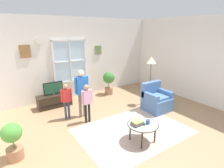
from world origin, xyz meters
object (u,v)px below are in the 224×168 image
at_px(coffee_table, 143,125).
at_px(floor_lamp, 151,65).
at_px(tv_stand, 55,100).
at_px(person_pink_shirt, 87,99).
at_px(potted_plant_corner, 13,139).
at_px(armchair, 156,100).
at_px(cup, 148,122).
at_px(remote_near_cup, 135,122).
at_px(potted_plant_by_window, 109,81).
at_px(person_red_shirt, 66,97).
at_px(remote_near_books, 142,124).
at_px(television, 53,88).
at_px(book_stack, 137,123).
at_px(person_blue_shirt, 82,88).

xyz_separation_m(coffee_table, floor_lamp, (1.76, 1.54, 0.96)).
xyz_separation_m(tv_stand, person_pink_shirt, (0.44, -1.58, 0.47)).
xyz_separation_m(potted_plant_corner, floor_lamp, (4.27, 0.57, 0.91)).
distance_m(armchair, floor_lamp, 1.18).
bearing_deg(potted_plant_corner, tv_stand, 55.96).
bearing_deg(person_pink_shirt, armchair, -12.60).
xyz_separation_m(cup, remote_near_cup, (-0.20, 0.20, -0.04)).
bearing_deg(person_pink_shirt, potted_plant_by_window, 42.48).
xyz_separation_m(person_red_shirt, potted_plant_corner, (-1.47, -1.05, -0.20)).
bearing_deg(armchair, floor_lamp, 67.48).
bearing_deg(remote_near_books, person_pink_shirt, 111.91).
bearing_deg(remote_near_books, person_red_shirt, 116.58).
height_order(tv_stand, potted_plant_corner, potted_plant_corner).
xyz_separation_m(remote_near_cup, potted_plant_by_window, (1.20, 2.95, 0.10)).
bearing_deg(tv_stand, potted_plant_by_window, 0.27).
bearing_deg(coffee_table, cup, -26.57).
bearing_deg(coffee_table, floor_lamp, 41.15).
relative_size(television, floor_lamp, 0.38).
distance_m(television, potted_plant_by_window, 2.17).
relative_size(television, person_red_shirt, 0.59).
bearing_deg(coffee_table, television, 109.19).
distance_m(tv_stand, potted_plant_by_window, 2.20).
bearing_deg(person_pink_shirt, cup, -64.80).
bearing_deg(tv_stand, coffee_table, -70.83).
xyz_separation_m(tv_stand, remote_near_books, (1.05, -3.09, 0.24)).
relative_size(remote_near_books, potted_plant_corner, 0.18).
height_order(cup, person_red_shirt, person_red_shirt).
height_order(tv_stand, person_red_shirt, person_red_shirt).
xyz_separation_m(remote_near_cup, person_red_shirt, (-0.93, 1.87, 0.21)).
height_order(book_stack, floor_lamp, floor_lamp).
xyz_separation_m(book_stack, remote_near_books, (0.09, -0.05, -0.04)).
height_order(television, potted_plant_by_window, potted_plant_by_window).
distance_m(television, cup, 3.36).
bearing_deg(person_blue_shirt, remote_near_books, -73.06).
xyz_separation_m(tv_stand, person_blue_shirt, (0.47, -1.19, 0.68)).
bearing_deg(person_red_shirt, remote_near_cup, -63.44).
xyz_separation_m(person_pink_shirt, potted_plant_by_window, (1.73, 1.59, -0.13)).
distance_m(person_red_shirt, potted_plant_by_window, 2.39).
xyz_separation_m(person_blue_shirt, person_red_shirt, (-0.43, 0.11, -0.23)).
xyz_separation_m(television, potted_plant_corner, (-1.43, -2.12, -0.19)).
height_order(coffee_table, potted_plant_corner, potted_plant_corner).
height_order(book_stack, person_red_shirt, person_red_shirt).
height_order(tv_stand, book_stack, book_stack).
bearing_deg(person_pink_shirt, remote_near_cup, -68.64).
height_order(remote_near_books, person_blue_shirt, person_blue_shirt).
bearing_deg(tv_stand, television, -90.00).
height_order(television, remote_near_cup, television).
xyz_separation_m(coffee_table, cup, (0.10, -0.05, 0.08)).
bearing_deg(armchair, remote_near_books, -146.87).
bearing_deg(coffee_table, person_red_shirt, 117.15).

